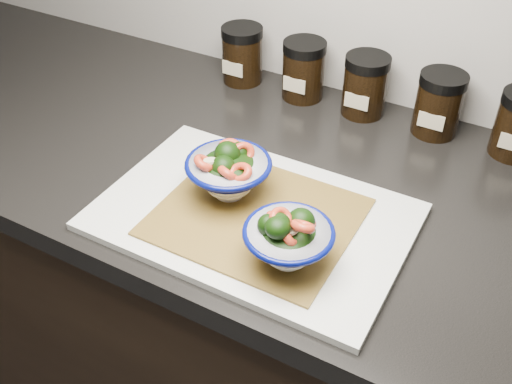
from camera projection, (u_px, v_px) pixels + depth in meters
The scene contains 10 objects.
cabinet at pixel (269, 345), 1.28m from camera, with size 3.43×0.58×0.86m, color black.
countertop at pixel (273, 179), 1.00m from camera, with size 3.50×0.60×0.04m, color black.
cutting_board at pixel (253, 217), 0.88m from camera, with size 0.45×0.30×0.01m, color silver.
bamboo_mat at pixel (256, 217), 0.87m from camera, with size 0.28×0.24×0.00m, color olive.
bowl_left at pixel (229, 172), 0.89m from camera, with size 0.13×0.13×0.08m.
bowl_right at pixel (288, 239), 0.77m from camera, with size 0.12×0.12×0.09m.
spice_jar_a at pixel (242, 54), 1.19m from camera, with size 0.08×0.08×0.11m.
spice_jar_b at pixel (304, 70), 1.13m from camera, with size 0.08×0.08×0.11m.
spice_jar_c at pixel (365, 85), 1.09m from camera, with size 0.08×0.08×0.11m.
spice_jar_d at pixel (439, 104), 1.04m from camera, with size 0.08×0.08×0.11m.
Camera 1 is at (0.36, 0.75, 1.49)m, focal length 42.00 mm.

